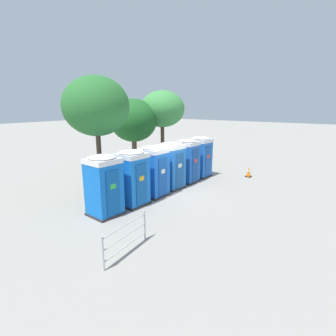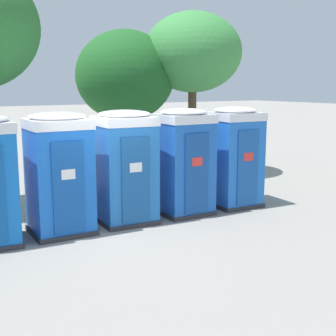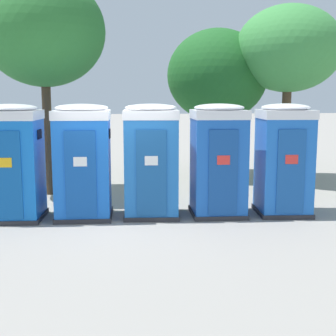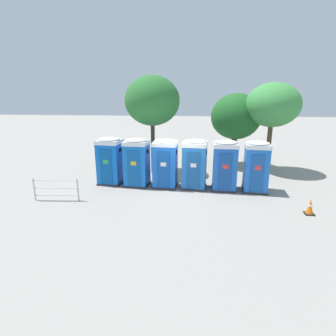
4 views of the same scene
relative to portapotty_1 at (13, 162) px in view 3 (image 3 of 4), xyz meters
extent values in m
plane|color=gray|center=(2.26, -0.35, -1.28)|extent=(120.00, 120.00, 0.00)
cube|color=#2D2D33|center=(0.00, 0.01, -1.23)|extent=(1.30, 1.27, 0.10)
cube|color=blue|center=(0.00, 0.01, -0.13)|extent=(1.24, 1.21, 2.10)
cube|color=#0F52A1|center=(-0.03, -0.58, -0.21)|extent=(0.65, 0.07, 1.85)
cube|color=yellow|center=(-0.03, -0.60, 0.07)|extent=(0.28, 0.02, 0.20)
cube|color=black|center=(0.60, -0.03, 0.60)|extent=(0.04, 0.36, 0.20)
cube|color=white|center=(0.00, 0.01, 1.02)|extent=(1.28, 1.24, 0.20)
ellipsoid|color=white|center=(0.00, 0.01, 1.17)|extent=(1.21, 1.18, 0.18)
cube|color=#2D2D33|center=(1.52, -0.03, -1.23)|extent=(1.27, 1.24, 0.10)
cube|color=blue|center=(1.52, -0.03, -0.13)|extent=(1.21, 1.18, 2.10)
cube|color=#134BA2|center=(1.50, -0.61, -0.21)|extent=(0.65, 0.05, 1.85)
cube|color=white|center=(1.50, -0.63, 0.07)|extent=(0.28, 0.02, 0.20)
cube|color=black|center=(2.12, -0.05, 0.60)|extent=(0.04, 0.36, 0.20)
cube|color=white|center=(1.52, -0.03, 1.02)|extent=(1.25, 1.21, 0.20)
ellipsoid|color=white|center=(1.52, -0.03, 1.17)|extent=(1.19, 1.15, 0.18)
cube|color=#2D2D33|center=(3.03, -0.05, -1.23)|extent=(1.32, 1.29, 0.10)
cube|color=blue|center=(3.03, -0.05, -0.13)|extent=(1.26, 1.23, 2.10)
cube|color=#185194|center=(2.99, -0.63, -0.21)|extent=(0.64, 0.08, 1.85)
cube|color=white|center=(2.99, -0.65, 0.07)|extent=(0.28, 0.03, 0.20)
cube|color=black|center=(3.63, -0.10, 0.60)|extent=(0.05, 0.36, 0.20)
cube|color=white|center=(3.03, -0.05, 1.02)|extent=(1.29, 1.27, 0.20)
ellipsoid|color=white|center=(3.03, -0.05, 1.17)|extent=(1.23, 1.20, 0.18)
cube|color=#2D2D33|center=(4.55, -0.13, -1.23)|extent=(1.24, 1.23, 0.10)
cube|color=blue|center=(4.55, -0.13, -0.13)|extent=(1.18, 1.17, 2.10)
cube|color=#154693|center=(4.53, -0.71, -0.21)|extent=(0.63, 0.05, 1.85)
cube|color=red|center=(4.53, -0.73, 0.07)|extent=(0.28, 0.02, 0.20)
cube|color=black|center=(5.13, -0.15, 0.60)|extent=(0.03, 0.36, 0.20)
cube|color=white|center=(4.55, -0.13, 1.02)|extent=(1.22, 1.21, 0.20)
ellipsoid|color=white|center=(4.55, -0.13, 1.17)|extent=(1.16, 1.15, 0.18)
cube|color=#2D2D33|center=(6.06, -0.19, -1.23)|extent=(1.25, 1.28, 0.10)
cube|color=blue|center=(6.06, -0.19, -0.13)|extent=(1.19, 1.22, 2.10)
cube|color=#184F9F|center=(6.02, -0.77, -0.21)|extent=(0.61, 0.07, 1.85)
cube|color=red|center=(6.02, -0.79, 0.07)|extent=(0.28, 0.03, 0.20)
cube|color=black|center=(6.63, -0.23, 0.60)|extent=(0.05, 0.36, 0.20)
cube|color=white|center=(6.06, -0.19, 1.02)|extent=(1.22, 1.25, 0.20)
ellipsoid|color=white|center=(6.06, -0.19, 1.17)|extent=(1.16, 1.19, 0.18)
cylinder|color=#4C3826|center=(7.62, 3.89, 0.43)|extent=(0.28, 0.28, 3.42)
ellipsoid|color=#3D8C42|center=(7.62, 3.89, 2.87)|extent=(3.28, 3.28, 2.66)
cylinder|color=brown|center=(5.62, 4.96, -0.01)|extent=(0.36, 0.36, 2.55)
ellipsoid|color=#1E5B23|center=(5.62, 4.96, 2.09)|extent=(3.30, 3.30, 3.01)
cylinder|color=#4C3826|center=(0.40, 2.62, 0.52)|extent=(0.25, 0.25, 3.60)
ellipsoid|color=#286B2D|center=(0.40, 2.62, 3.12)|extent=(3.25, 3.25, 2.92)
camera|label=1|loc=(-8.35, -7.83, 3.22)|focal=28.00mm
camera|label=2|loc=(-1.62, -9.28, 1.81)|focal=50.00mm
camera|label=3|loc=(2.23, -10.43, 1.44)|focal=50.00mm
camera|label=4|loc=(3.23, -13.14, 3.22)|focal=28.00mm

